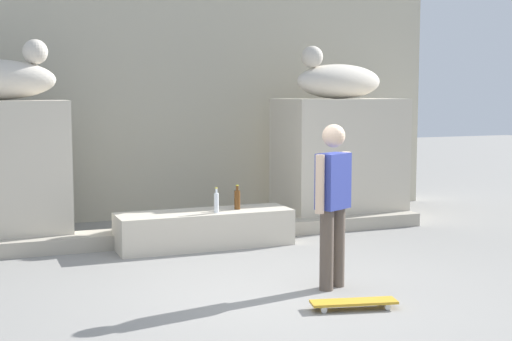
{
  "coord_description": "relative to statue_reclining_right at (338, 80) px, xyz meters",
  "views": [
    {
      "loc": [
        -2.78,
        -6.51,
        2.0
      ],
      "look_at": [
        0.24,
        1.13,
        1.1
      ],
      "focal_mm": 51.12,
      "sensor_mm": 36.0,
      "label": 1
    }
  ],
  "objects": [
    {
      "name": "skater",
      "position": [
        -1.85,
        -3.41,
        -1.24
      ],
      "size": [
        0.49,
        0.34,
        1.67
      ],
      "rotation": [
        0.0,
        0.0,
        3.62
      ],
      "color": "brown",
      "rests_on": "ground_plane"
    },
    {
      "name": "ledge_block",
      "position": [
        -2.46,
        -1.03,
        -1.93
      ],
      "size": [
        2.26,
        0.66,
        0.46
      ],
      "primitive_type": "cube",
      "color": "beige",
      "rests_on": "ground_plane"
    },
    {
      "name": "ground_plane",
      "position": [
        -2.46,
        -3.35,
        -2.16
      ],
      "size": [
        40.0,
        40.0,
        0.0
      ],
      "primitive_type": "plane",
      "color": "gray"
    },
    {
      "name": "bottle_brown",
      "position": [
        -2.01,
        -1.04,
        -1.57
      ],
      "size": [
        0.08,
        0.08,
        0.32
      ],
      "color": "#593314",
      "rests_on": "ledge_block"
    },
    {
      "name": "facade_wall",
      "position": [
        -2.46,
        1.6,
        1.22
      ],
      "size": [
        9.55,
        0.6,
        6.76
      ],
      "primitive_type": "cube",
      "color": "#B7B09A",
      "rests_on": "ground_plane"
    },
    {
      "name": "statue_reclining_right",
      "position": [
        0.0,
        0.0,
        0.0
      ],
      "size": [
        1.69,
        0.93,
        0.78
      ],
      "rotation": [
        0.0,
        0.0,
        3.39
      ],
      "color": "beige",
      "rests_on": "pedestal_right"
    },
    {
      "name": "skateboard",
      "position": [
        -2.0,
        -4.13,
        -2.1
      ],
      "size": [
        0.82,
        0.37,
        0.08
      ],
      "rotation": [
        0.0,
        0.0,
        2.92
      ],
      "color": "gold",
      "rests_on": "ground_plane"
    },
    {
      "name": "bottle_clear",
      "position": [
        -2.35,
        -1.21,
        -1.57
      ],
      "size": [
        0.06,
        0.06,
        0.32
      ],
      "color": "silver",
      "rests_on": "ledge_block"
    },
    {
      "name": "pedestal_right",
      "position": [
        0.04,
        0.01,
        -1.22
      ],
      "size": [
        1.82,
        1.18,
        1.88
      ],
      "primitive_type": "cube",
      "color": "beige",
      "rests_on": "ground_plane"
    },
    {
      "name": "stair_step",
      "position": [
        -2.46,
        -0.6,
        -2.07
      ],
      "size": [
        6.8,
        0.5,
        0.19
      ],
      "primitive_type": "cube",
      "color": "#A9A08F",
      "rests_on": "ground_plane"
    }
  ]
}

